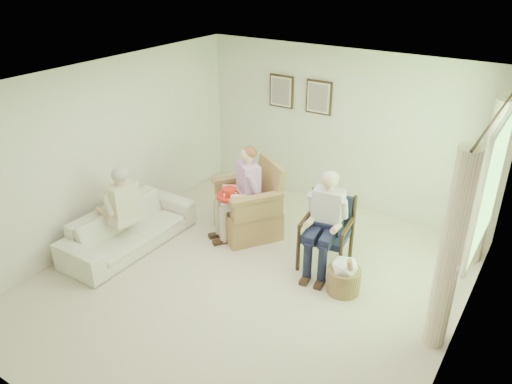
# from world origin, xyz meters

# --- Properties ---
(floor) EXTENTS (5.50, 5.50, 0.00)m
(floor) POSITION_xyz_m (0.00, 0.00, 0.00)
(floor) COLOR beige
(floor) RESTS_ON ground
(back_wall) EXTENTS (5.00, 0.04, 2.60)m
(back_wall) POSITION_xyz_m (0.00, 2.75, 1.30)
(back_wall) COLOR silver
(back_wall) RESTS_ON ground
(front_wall) EXTENTS (5.00, 0.04, 2.60)m
(front_wall) POSITION_xyz_m (0.00, -2.75, 1.30)
(front_wall) COLOR silver
(front_wall) RESTS_ON ground
(left_wall) EXTENTS (0.04, 5.50, 2.60)m
(left_wall) POSITION_xyz_m (-2.50, 0.00, 1.30)
(left_wall) COLOR silver
(left_wall) RESTS_ON ground
(right_wall) EXTENTS (0.04, 5.50, 2.60)m
(right_wall) POSITION_xyz_m (2.50, 0.00, 1.30)
(right_wall) COLOR silver
(right_wall) RESTS_ON ground
(ceiling) EXTENTS (5.00, 5.50, 0.02)m
(ceiling) POSITION_xyz_m (0.00, 0.00, 2.60)
(ceiling) COLOR white
(ceiling) RESTS_ON back_wall
(window) EXTENTS (0.13, 2.50, 1.63)m
(window) POSITION_xyz_m (2.46, 1.20, 1.58)
(window) COLOR #2D6B23
(window) RESTS_ON right_wall
(curtain_left) EXTENTS (0.34, 0.34, 2.30)m
(curtain_left) POSITION_xyz_m (2.33, 0.22, 1.15)
(curtain_left) COLOR #FFE7C7
(curtain_left) RESTS_ON ground
(curtain_right) EXTENTS (0.34, 0.34, 2.30)m
(curtain_right) POSITION_xyz_m (2.33, 2.18, 1.15)
(curtain_right) COLOR #FFE7C7
(curtain_right) RESTS_ON ground
(framed_print_left) EXTENTS (0.45, 0.05, 0.55)m
(framed_print_left) POSITION_xyz_m (-1.15, 2.71, 1.78)
(framed_print_left) COLOR #382114
(framed_print_left) RESTS_ON back_wall
(framed_print_right) EXTENTS (0.45, 0.05, 0.55)m
(framed_print_right) POSITION_xyz_m (-0.45, 2.71, 1.78)
(framed_print_right) COLOR #382114
(framed_print_right) RESTS_ON back_wall
(wicker_armchair) EXTENTS (0.88, 0.87, 1.12)m
(wicker_armchair) POSITION_xyz_m (-0.71, 1.07, 0.36)
(wicker_armchair) COLOR #A3894D
(wicker_armchair) RESTS_ON ground
(wood_armchair) EXTENTS (0.63, 0.59, 0.97)m
(wood_armchair) POSITION_xyz_m (0.65, 0.97, 0.53)
(wood_armchair) COLOR black
(wood_armchair) RESTS_ON ground
(sofa) EXTENTS (2.05, 0.80, 0.60)m
(sofa) POSITION_xyz_m (-1.95, -0.22, 0.30)
(sofa) COLOR white
(sofa) RESTS_ON ground
(person_wicker) EXTENTS (0.40, 0.63, 1.39)m
(person_wicker) POSITION_xyz_m (-0.71, 0.92, 0.82)
(person_wicker) COLOR #BDAD98
(person_wicker) RESTS_ON ground
(person_dark) EXTENTS (0.40, 0.63, 1.37)m
(person_dark) POSITION_xyz_m (0.65, 0.80, 0.80)
(person_dark) COLOR #171A33
(person_dark) RESTS_ON ground
(person_sofa) EXTENTS (0.42, 0.62, 1.26)m
(person_sofa) POSITION_xyz_m (-1.95, -0.34, 0.72)
(person_sofa) COLOR beige
(person_sofa) RESTS_ON ground
(red_hat) EXTENTS (0.38, 0.38, 0.14)m
(red_hat) POSITION_xyz_m (-0.86, 0.76, 0.73)
(red_hat) COLOR red
(red_hat) RESTS_ON person_wicker
(hatbox) EXTENTS (0.51, 0.51, 0.63)m
(hatbox) POSITION_xyz_m (1.12, 0.48, 0.24)
(hatbox) COLOR tan
(hatbox) RESTS_ON ground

